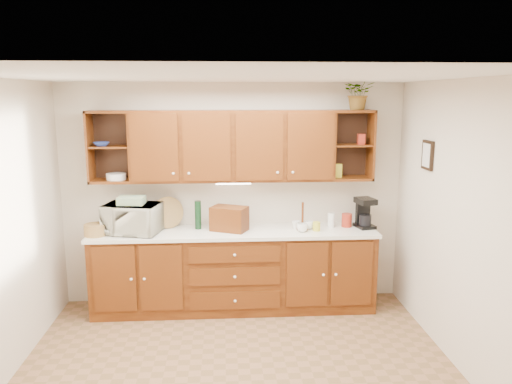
{
  "coord_description": "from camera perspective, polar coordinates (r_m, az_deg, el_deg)",
  "views": [
    {
      "loc": [
        -0.1,
        -4.06,
        2.45
      ],
      "look_at": [
        0.23,
        1.15,
        1.44
      ],
      "focal_mm": 35.0,
      "sensor_mm": 36.0,
      "label": 1
    }
  ],
  "objects": [
    {
      "name": "pantry_box_red",
      "position": [
        5.85,
        11.92,
        5.93
      ],
      "size": [
        0.08,
        0.07,
        0.12
      ],
      "primitive_type": "cube",
      "rotation": [
        0.0,
        0.0,
        -0.02
      ],
      "color": "maroon",
      "rests_on": "upper_cabinets"
    },
    {
      "name": "towel_stack",
      "position": [
        5.68,
        -14.05,
        -0.93
      ],
      "size": [
        0.3,
        0.23,
        0.08
      ],
      "primitive_type": "cube",
      "rotation": [
        0.0,
        0.0,
        -0.08
      ],
      "color": "#D2D664",
      "rests_on": "microwave"
    },
    {
      "name": "coffee_maker",
      "position": [
        5.93,
        12.3,
        -2.37
      ],
      "size": [
        0.24,
        0.28,
        0.35
      ],
      "rotation": [
        0.0,
        0.0,
        0.23
      ],
      "color": "black",
      "rests_on": "countertop"
    },
    {
      "name": "floor",
      "position": [
        4.74,
        -2.04,
        -20.17
      ],
      "size": [
        4.0,
        4.0,
        0.0
      ],
      "primitive_type": "plane",
      "color": "brown",
      "rests_on": "ground"
    },
    {
      "name": "potted_plant",
      "position": [
        5.81,
        11.7,
        11.03
      ],
      "size": [
        0.38,
        0.34,
        0.38
      ],
      "primitive_type": "imported",
      "rotation": [
        0.0,
        0.0,
        -0.16
      ],
      "color": "#999999",
      "rests_on": "upper_cabinets"
    },
    {
      "name": "wicker_basket",
      "position": [
        5.75,
        -17.88,
        -4.13
      ],
      "size": [
        0.31,
        0.31,
        0.13
      ],
      "primitive_type": "cylinder",
      "rotation": [
        0.0,
        0.0,
        0.32
      ],
      "color": "olive",
      "rests_on": "countertop"
    },
    {
      "name": "pantry_box_yellow",
      "position": [
        5.84,
        9.29,
        2.43
      ],
      "size": [
        0.1,
        0.09,
        0.15
      ],
      "primitive_type": "cube",
      "rotation": [
        0.0,
        0.0,
        0.29
      ],
      "color": "gold",
      "rests_on": "upper_cabinets"
    },
    {
      "name": "back_wall",
      "position": [
        5.92,
        -2.63,
        -0.24
      ],
      "size": [
        4.0,
        0.0,
        4.0
      ],
      "primitive_type": "plane",
      "rotation": [
        1.57,
        0.0,
        0.0
      ],
      "color": "beige",
      "rests_on": "floor"
    },
    {
      "name": "upper_cabinets",
      "position": [
        5.67,
        -2.56,
        5.32
      ],
      "size": [
        3.2,
        0.33,
        0.8
      ],
      "color": "#3A1606",
      "rests_on": "back_wall"
    },
    {
      "name": "base_cabinets",
      "position": [
        5.86,
        -2.5,
        -9.0
      ],
      "size": [
        3.2,
        0.6,
        0.9
      ],
      "primitive_type": "cube",
      "color": "#3A1606",
      "rests_on": "floor"
    },
    {
      "name": "mug_tree",
      "position": [
        5.73,
        5.32,
        -3.84
      ],
      "size": [
        0.3,
        0.29,
        0.32
      ],
      "rotation": [
        0.0,
        0.0,
        0.36
      ],
      "color": "#3A1606",
      "rests_on": "countertop"
    },
    {
      "name": "microwave",
      "position": [
        5.72,
        -13.95,
        -2.96
      ],
      "size": [
        0.67,
        0.53,
        0.33
      ],
      "primitive_type": "imported",
      "rotation": [
        0.0,
        0.0,
        -0.22
      ],
      "color": "beige",
      "rests_on": "countertop"
    },
    {
      "name": "bowl_stack",
      "position": [
        5.79,
        -17.27,
        5.25
      ],
      "size": [
        0.22,
        0.22,
        0.04
      ],
      "primitive_type": "imported",
      "rotation": [
        0.0,
        0.0,
        0.23
      ],
      "color": "navy",
      "rests_on": "upper_cabinets"
    },
    {
      "name": "countertop",
      "position": [
        5.71,
        -2.54,
        -4.6
      ],
      "size": [
        3.24,
        0.64,
        0.04
      ],
      "primitive_type": "cube",
      "color": "silver",
      "rests_on": "base_cabinets"
    },
    {
      "name": "woven_tray",
      "position": [
        5.9,
        -9.96,
        -3.94
      ],
      "size": [
        0.37,
        0.24,
        0.36
      ],
      "primitive_type": "cylinder",
      "rotation": [
        1.36,
        0.0,
        0.43
      ],
      "color": "olive",
      "rests_on": "countertop"
    },
    {
      "name": "undercabinet_light",
      "position": [
        5.68,
        -2.61,
        1.02
      ],
      "size": [
        0.4,
        0.05,
        0.02
      ],
      "primitive_type": "cube",
      "color": "white",
      "rests_on": "upper_cabinets"
    },
    {
      "name": "canister_yellow",
      "position": [
        5.71,
        6.93,
        -3.92
      ],
      "size": [
        0.09,
        0.09,
        0.1
      ],
      "primitive_type": "cylinder",
      "rotation": [
        0.0,
        0.0,
        0.09
      ],
      "color": "gold",
      "rests_on": "countertop"
    },
    {
      "name": "wine_bottle",
      "position": [
        5.76,
        -6.65,
        -2.62
      ],
      "size": [
        0.09,
        0.09,
        0.33
      ],
      "primitive_type": "cylinder",
      "rotation": [
        0.0,
        0.0,
        -0.21
      ],
      "color": "black",
      "rests_on": "countertop"
    },
    {
      "name": "right_wall",
      "position": [
        4.71,
        23.01,
        -4.05
      ],
      "size": [
        0.0,
        3.5,
        3.5
      ],
      "primitive_type": "plane",
      "rotation": [
        1.57,
        0.0,
        -1.57
      ],
      "color": "beige",
      "rests_on": "floor"
    },
    {
      "name": "plate_stack",
      "position": [
        5.82,
        -15.68,
        1.72
      ],
      "size": [
        0.27,
        0.27,
        0.07
      ],
      "primitive_type": "cylinder",
      "rotation": [
        0.0,
        0.0,
        0.24
      ],
      "color": "white",
      "rests_on": "upper_cabinets"
    },
    {
      "name": "canister_white",
      "position": [
        5.87,
        8.58,
        -3.21
      ],
      "size": [
        0.1,
        0.1,
        0.17
      ],
      "primitive_type": "cylinder",
      "rotation": [
        0.0,
        0.0,
        0.38
      ],
      "color": "white",
      "rests_on": "countertop"
    },
    {
      "name": "ceiling",
      "position": [
        4.06,
        -2.3,
        13.08
      ],
      "size": [
        4.0,
        4.0,
        0.0
      ],
      "primitive_type": "plane",
      "rotation": [
        3.14,
        0.0,
        0.0
      ],
      "color": "white",
      "rests_on": "back_wall"
    },
    {
      "name": "bread_box",
      "position": [
        5.67,
        -3.06,
        -3.06
      ],
      "size": [
        0.46,
        0.39,
        0.28
      ],
      "primitive_type": "cube",
      "rotation": [
        0.0,
        0.0,
        -0.43
      ],
      "color": "#3A1606",
      "rests_on": "countertop"
    },
    {
      "name": "framed_picture",
      "position": [
        5.41,
        19.02,
        4.0
      ],
      "size": [
        0.03,
        0.24,
        0.3
      ],
      "primitive_type": "cube",
      "color": "black",
      "rests_on": "right_wall"
    },
    {
      "name": "canister_red",
      "position": [
        5.93,
        10.33,
        -3.19
      ],
      "size": [
        0.13,
        0.13,
        0.16
      ],
      "primitive_type": "cylinder",
      "rotation": [
        0.0,
        0.0,
        0.09
      ],
      "color": "maroon",
      "rests_on": "countertop"
    }
  ]
}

